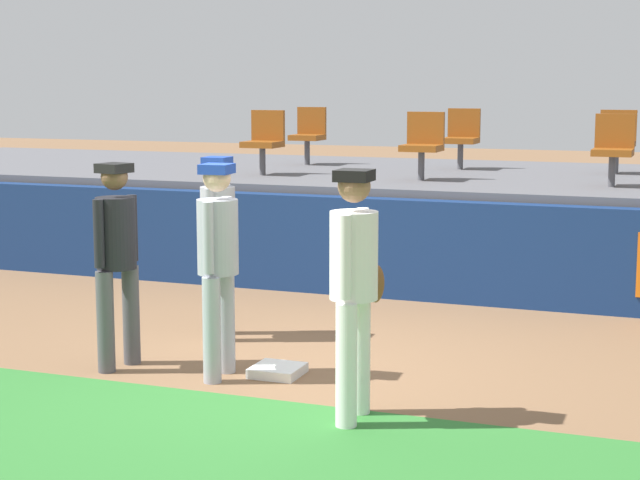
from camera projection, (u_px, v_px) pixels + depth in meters
ground_plane at (273, 369)px, 8.89m from camera, size 60.00×60.00×0.00m
grass_foreground_strip at (140, 454)px, 6.85m from camera, size 18.00×2.80×0.01m
first_base at (278, 371)px, 8.70m from camera, size 0.40×0.40×0.08m
player_fielder_home at (355, 277)px, 7.41m from camera, size 0.35×0.57×1.82m
player_runner_visitor at (218, 255)px, 8.49m from camera, size 0.36×0.50×1.77m
player_coach_visitor at (218, 234)px, 9.86m from camera, size 0.34×0.48×1.73m
player_umpire at (117, 251)px, 8.79m from camera, size 0.39×0.48×1.75m
field_wall at (387, 248)px, 11.79m from camera, size 18.00×0.26×1.13m
bleacher_platform at (442, 217)px, 14.16m from camera, size 18.00×4.80×1.21m
seat_back_left at (309, 132)px, 15.39m from camera, size 0.44×0.44×0.84m
seat_front_left at (264, 139)px, 13.70m from camera, size 0.46×0.44×0.84m
seat_front_right at (613, 146)px, 12.14m from camera, size 0.45×0.44×0.84m
seat_back_right at (617, 138)px, 13.85m from camera, size 0.47×0.44×0.84m
seat_back_center at (462, 135)px, 14.58m from camera, size 0.46×0.44×0.84m
seat_front_center at (423, 142)px, 12.95m from camera, size 0.47×0.44×0.84m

